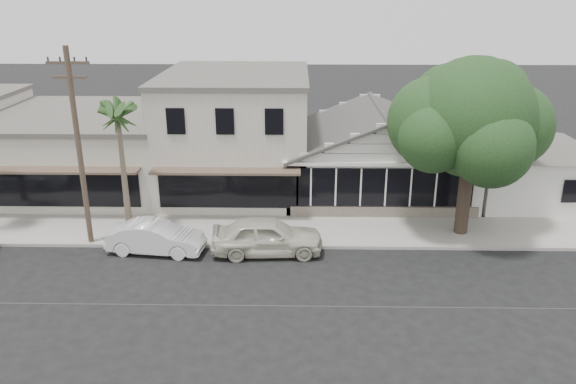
{
  "coord_description": "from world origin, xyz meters",
  "views": [
    {
      "loc": [
        0.56,
        -18.26,
        11.25
      ],
      "look_at": [
        0.12,
        6.0,
        2.36
      ],
      "focal_mm": 35.0,
      "sensor_mm": 36.0,
      "label": 1
    }
  ],
  "objects_px": {
    "shade_tree": "(470,120)",
    "car_0": "(267,236)",
    "utility_pole": "(78,145)",
    "car_1": "(156,237)"
  },
  "relations": [
    {
      "from": "car_1",
      "to": "car_0",
      "type": "bearing_deg",
      "value": -83.79
    },
    {
      "from": "utility_pole",
      "to": "car_1",
      "type": "bearing_deg",
      "value": -12.57
    },
    {
      "from": "shade_tree",
      "to": "car_0",
      "type": "bearing_deg",
      "value": -165.26
    },
    {
      "from": "car_0",
      "to": "car_1",
      "type": "relative_size",
      "value": 1.14
    },
    {
      "from": "car_0",
      "to": "utility_pole",
      "type": "bearing_deg",
      "value": 81.85
    },
    {
      "from": "shade_tree",
      "to": "utility_pole",
      "type": "bearing_deg",
      "value": -174.54
    },
    {
      "from": "utility_pole",
      "to": "car_0",
      "type": "height_order",
      "value": "utility_pole"
    },
    {
      "from": "car_0",
      "to": "car_1",
      "type": "xyz_separation_m",
      "value": [
        -5.0,
        0.03,
        -0.13
      ]
    },
    {
      "from": "utility_pole",
      "to": "car_1",
      "type": "xyz_separation_m",
      "value": [
        3.22,
        -0.72,
        -4.07
      ]
    },
    {
      "from": "car_0",
      "to": "shade_tree",
      "type": "xyz_separation_m",
      "value": [
        9.14,
        2.4,
        4.75
      ]
    }
  ]
}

